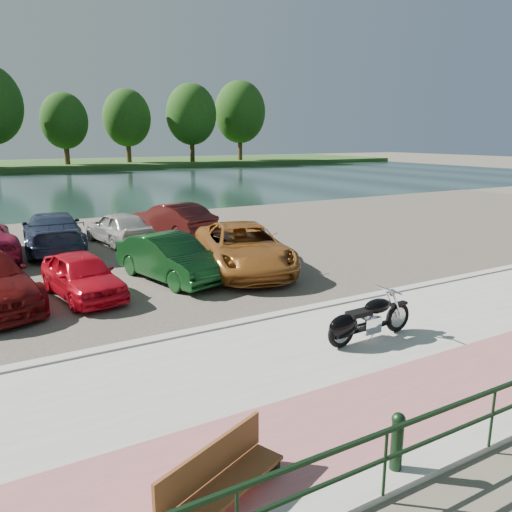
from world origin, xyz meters
The scene contains 18 objects.
ground centered at (0.00, 0.00, 0.00)m, with size 200.00×200.00×0.00m, color #595447.
promenade centered at (0.00, -1.00, 0.05)m, with size 60.00×6.00×0.10m, color #9E9C94.
pink_path centered at (0.00, -2.50, 0.10)m, with size 60.00×2.00×0.01m, color #925257.
kerb centered at (0.00, 2.00, 0.07)m, with size 60.00×0.30×0.14m, color #9E9C94.
parking_lot centered at (0.00, 11.00, 0.02)m, with size 60.00×18.00×0.04m, color #403A33.
river centered at (0.00, 40.00, 0.00)m, with size 120.00×40.00×0.00m, color #192E2A.
far_bank centered at (0.00, 72.00, 0.30)m, with size 120.00×24.00×0.60m, color #294D1B.
railing centered at (0.00, -4.00, 0.79)m, with size 24.04×0.05×0.90m.
bollards centered at (-1.67, -3.70, 0.54)m, with size 10.68×0.18×0.81m.
far_trees centered at (4.36, 65.79, 7.49)m, with size 70.25×10.68×12.52m.
motorcycle centered at (0.95, -0.27, 0.56)m, with size 2.33×0.75×1.05m.
park_bench centered at (-3.78, -3.10, 0.43)m, with size 1.83×1.11×0.72m.
car_4 centered at (-3.57, 6.03, 0.66)m, with size 1.46×3.62×1.23m, color red.
car_5 centered at (-0.87, 6.44, 0.74)m, with size 1.47×4.22×1.39m, color #0F3816.
car_6 centered at (1.59, 6.31, 0.81)m, with size 2.55×5.53×1.54m, color #A26025.
car_11 centered at (-3.41, 12.52, 0.80)m, with size 2.12×5.22×1.51m, color #29344F.
car_12 centered at (-0.85, 12.60, 0.72)m, with size 1.60×3.97×1.35m, color #B5B5B0.
car_13 centered at (1.63, 12.96, 0.78)m, with size 1.58×4.52×1.49m, color #421211.
Camera 1 is at (-5.93, -7.78, 4.36)m, focal length 35.00 mm.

